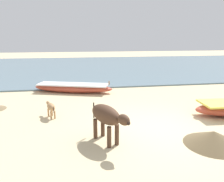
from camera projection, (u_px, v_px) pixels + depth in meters
ground at (159, 128)px, 7.23m from camera, size 80.00×80.00×0.00m
sea_water at (102, 66)px, 22.61m from camera, size 60.00×20.00×0.08m
fishing_boat_1 at (73, 88)px, 11.93m from camera, size 4.44×2.25×0.67m
cow_adult_dark at (107, 116)px, 6.09m from camera, size 1.05×1.59×1.09m
calf_near_tan at (51, 107)px, 8.13m from camera, size 0.47×0.83×0.56m
debris_pile_1 at (213, 138)px, 6.09m from camera, size 2.28×2.28×0.40m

